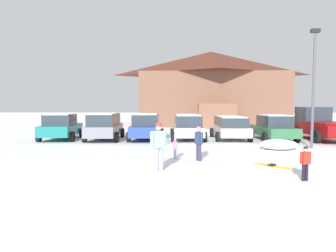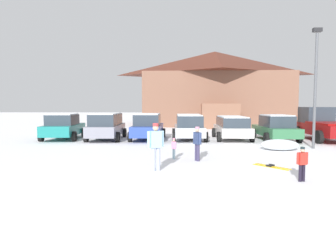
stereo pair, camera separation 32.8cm
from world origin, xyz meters
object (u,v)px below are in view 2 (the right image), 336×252
(skier_child_in_pink_snowsuit, at_px, (174,147))
(parked_blue_hatchback, at_px, (148,127))
(pickup_truck, at_px, (322,125))
(skier_adult_in_blue_parka, at_px, (156,144))
(skier_child_in_red_jacket, at_px, (302,162))
(pair_of_skis, at_px, (271,166))
(parked_green_coupe, at_px, (276,128))
(parked_teal_hatchback, at_px, (63,127))
(parked_silver_wagon, at_px, (189,126))
(parked_white_suv, at_px, (232,127))
(parked_grey_wagon, at_px, (106,125))
(plowed_snow_pile, at_px, (280,145))
(skier_teen_in_navy_coat, at_px, (197,142))
(lamp_post, at_px, (315,82))
(ski_lodge, at_px, (215,88))

(skier_child_in_pink_snowsuit, bearing_deg, parked_blue_hatchback, 105.27)
(pickup_truck, relative_size, skier_adult_in_blue_parka, 3.17)
(skier_child_in_red_jacket, xyz_separation_m, pair_of_skis, (-0.29, 2.10, -0.57))
(pair_of_skis, bearing_deg, parked_green_coupe, 71.98)
(parked_blue_hatchback, bearing_deg, parked_teal_hatchback, -179.26)
(parked_silver_wagon, distance_m, skier_child_in_red_jacket, 11.05)
(parked_teal_hatchback, distance_m, parked_blue_hatchback, 5.63)
(parked_white_suv, height_order, pair_of_skis, parked_white_suv)
(parked_teal_hatchback, height_order, parked_grey_wagon, parked_grey_wagon)
(parked_teal_hatchback, bearing_deg, parked_white_suv, 2.20)
(skier_child_in_red_jacket, relative_size, pair_of_skis, 0.84)
(parked_white_suv, bearing_deg, skier_child_in_pink_snowsuit, -116.47)
(parked_grey_wagon, distance_m, skier_adult_in_blue_parka, 10.05)
(parked_blue_hatchback, bearing_deg, pair_of_skis, -56.56)
(skier_adult_in_blue_parka, bearing_deg, parked_silver_wagon, 81.66)
(parked_grey_wagon, xyz_separation_m, skier_child_in_red_jacket, (8.57, -10.42, -0.35))
(parked_blue_hatchback, xyz_separation_m, parked_green_coupe, (8.27, -0.05, -0.03))
(skier_child_in_pink_snowsuit, height_order, plowed_snow_pile, skier_child_in_pink_snowsuit)
(skier_child_in_red_jacket, bearing_deg, parked_teal_hatchback, 137.72)
(parked_green_coupe, bearing_deg, skier_adult_in_blue_parka, -126.96)
(parked_teal_hatchback, height_order, plowed_snow_pile, parked_teal_hatchback)
(skier_teen_in_navy_coat, height_order, skier_adult_in_blue_parka, skier_adult_in_blue_parka)
(parked_white_suv, distance_m, pickup_truck, 5.79)
(parked_green_coupe, distance_m, plowed_snow_pile, 4.29)
(parked_teal_hatchback, distance_m, skier_teen_in_navy_coat, 11.17)
(parked_blue_hatchback, distance_m, lamp_post, 10.17)
(parked_grey_wagon, distance_m, plowed_snow_pile, 10.78)
(parked_grey_wagon, bearing_deg, plowed_snow_pile, -22.35)
(ski_lodge, distance_m, pair_of_skis, 23.98)
(parked_teal_hatchback, bearing_deg, skier_child_in_pink_snowsuit, -42.44)
(parked_blue_hatchback, relative_size, pair_of_skis, 3.57)
(parked_white_suv, bearing_deg, parked_silver_wagon, -174.66)
(parked_blue_hatchback, height_order, skier_child_in_red_jacket, parked_blue_hatchback)
(parked_silver_wagon, distance_m, skier_teen_in_navy_coat, 7.42)
(parked_blue_hatchback, relative_size, skier_child_in_red_jacket, 4.25)
(ski_lodge, distance_m, pickup_truck, 16.19)
(ski_lodge, bearing_deg, parked_blue_hatchback, -111.50)
(pickup_truck, relative_size, pair_of_skis, 4.24)
(parked_blue_hatchback, height_order, lamp_post, lamp_post)
(parked_grey_wagon, bearing_deg, parked_silver_wagon, 1.83)
(parked_silver_wagon, bearing_deg, parked_white_suv, 5.34)
(parked_white_suv, height_order, plowed_snow_pile, parked_white_suv)
(parked_grey_wagon, height_order, parked_silver_wagon, parked_grey_wagon)
(parked_teal_hatchback, height_order, pickup_truck, pickup_truck)
(skier_child_in_pink_snowsuit, bearing_deg, pickup_truck, 37.43)
(skier_adult_in_blue_parka, bearing_deg, parked_green_coupe, 53.04)
(pickup_truck, height_order, skier_child_in_red_jacket, pickup_truck)
(parked_grey_wagon, distance_m, pickup_truck, 14.06)
(skier_child_in_pink_snowsuit, bearing_deg, lamp_post, 24.92)
(skier_teen_in_navy_coat, relative_size, skier_child_in_red_jacket, 1.34)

